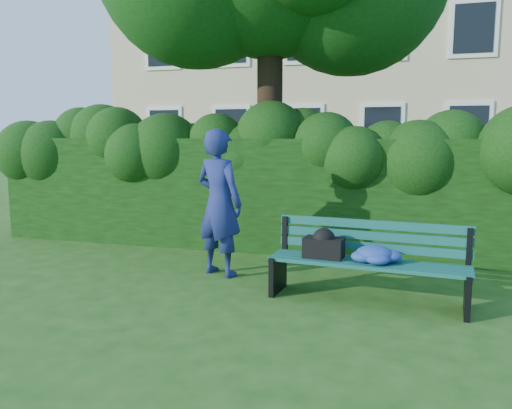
% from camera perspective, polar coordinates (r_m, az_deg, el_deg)
% --- Properties ---
extents(ground, '(80.00, 80.00, 0.00)m').
position_cam_1_polar(ground, '(6.22, -1.58, -9.46)').
color(ground, '#1E4E15').
rests_on(ground, ground).
extents(apartment_building, '(16.00, 8.08, 12.00)m').
position_cam_1_polar(apartment_building, '(20.14, 11.46, 19.74)').
color(apartment_building, tan).
rests_on(apartment_building, ground).
extents(hedge, '(10.00, 1.00, 1.80)m').
position_cam_1_polar(hedge, '(8.11, 3.18, 1.17)').
color(hedge, black).
rests_on(hedge, ground).
extents(park_bench, '(2.23, 0.75, 0.89)m').
position_cam_1_polar(park_bench, '(5.74, 11.97, -5.90)').
color(park_bench, '#0E4749').
rests_on(park_bench, ground).
extents(man_reading, '(0.82, 0.68, 1.94)m').
position_cam_1_polar(man_reading, '(6.59, -4.23, 0.18)').
color(man_reading, navy).
rests_on(man_reading, ground).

